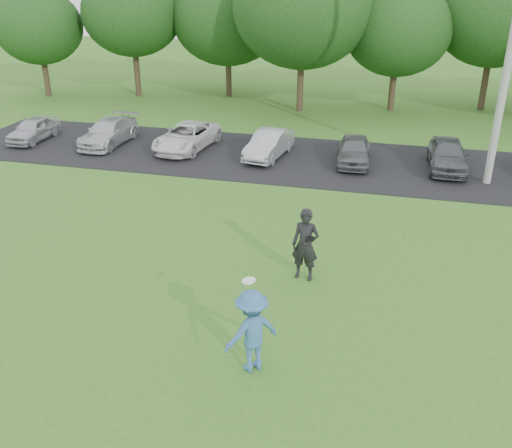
# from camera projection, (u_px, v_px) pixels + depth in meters

# --- Properties ---
(ground) EXTENTS (100.00, 100.00, 0.00)m
(ground) POSITION_uv_depth(u_px,v_px,m) (218.00, 339.00, 12.92)
(ground) COLOR #367020
(ground) RESTS_ON ground
(parking_lot) EXTENTS (32.00, 6.50, 0.03)m
(parking_lot) POSITION_uv_depth(u_px,v_px,m) (310.00, 160.00, 24.35)
(parking_lot) COLOR black
(parking_lot) RESTS_ON ground
(utility_pole) EXTENTS (0.28, 0.28, 10.50)m
(utility_pole) POSITION_uv_depth(u_px,v_px,m) (512.00, 41.00, 19.68)
(utility_pole) COLOR #A3A49E
(utility_pole) RESTS_ON ground
(frisbee_player) EXTENTS (1.35, 1.33, 2.18)m
(frisbee_player) POSITION_uv_depth(u_px,v_px,m) (252.00, 331.00, 11.63)
(frisbee_player) COLOR teal
(frisbee_player) RESTS_ON ground
(camera_bystander) EXTENTS (0.78, 0.56, 1.99)m
(camera_bystander) POSITION_uv_depth(u_px,v_px,m) (305.00, 245.00, 14.99)
(camera_bystander) COLOR black
(camera_bystander) RESTS_ON ground
(parked_cars) EXTENTS (27.88, 4.38, 1.24)m
(parked_cars) POSITION_uv_depth(u_px,v_px,m) (321.00, 147.00, 24.09)
(parked_cars) COLOR #B7B9BF
(parked_cars) RESTS_ON parking_lot
(tree_row) EXTENTS (42.39, 9.85, 8.64)m
(tree_row) POSITION_uv_depth(u_px,v_px,m) (371.00, 19.00, 30.53)
(tree_row) COLOR #38281C
(tree_row) RESTS_ON ground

